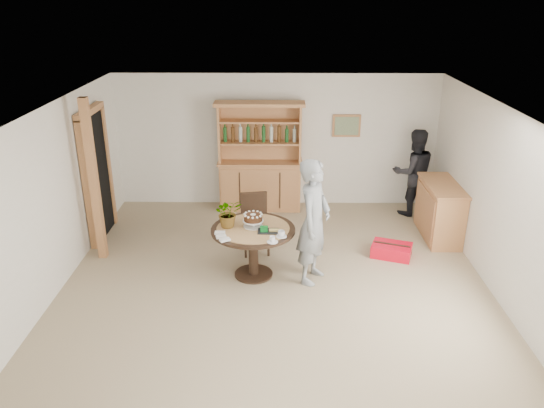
{
  "coord_description": "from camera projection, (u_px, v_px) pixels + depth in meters",
  "views": [
    {
      "loc": [
        0.04,
        -6.17,
        3.9
      ],
      "look_at": [
        -0.05,
        0.84,
        1.05
      ],
      "focal_mm": 35.0,
      "sensor_mm": 36.0,
      "label": 1
    }
  ],
  "objects": [
    {
      "name": "room_shell",
      "position": [
        275.0,
        178.0,
        6.54
      ],
      "size": [
        6.04,
        7.04,
        2.52
      ],
      "color": "white",
      "rests_on": "ground"
    },
    {
      "name": "flower_vase",
      "position": [
        228.0,
        213.0,
        7.47
      ],
      "size": [
        0.47,
        0.44,
        0.42
      ],
      "primitive_type": "imported",
      "rotation": [
        0.0,
        0.0,
        0.35
      ],
      "color": "#3F7233",
      "rests_on": "dining_table"
    },
    {
      "name": "coffee_cup_b",
      "position": [
        272.0,
        240.0,
        7.07
      ],
      "size": [
        0.15,
        0.15,
        0.08
      ],
      "color": "white",
      "rests_on": "dining_table"
    },
    {
      "name": "dining_chair",
      "position": [
        255.0,
        219.0,
        8.35
      ],
      "size": [
        0.48,
        0.48,
        0.95
      ],
      "rotation": [
        0.0,
        0.0,
        0.16
      ],
      "color": "black",
      "rests_on": "ground"
    },
    {
      "name": "birthday_cake",
      "position": [
        253.0,
        219.0,
        7.5
      ],
      "size": [
        0.3,
        0.3,
        0.2
      ],
      "color": "white",
      "rests_on": "dining_table"
    },
    {
      "name": "dining_table",
      "position": [
        253.0,
        238.0,
        7.56
      ],
      "size": [
        1.2,
        1.2,
        0.76
      ],
      "color": "black",
      "rests_on": "ground"
    },
    {
      "name": "doorway",
      "position": [
        96.0,
        173.0,
        8.65
      ],
      "size": [
        0.13,
        1.1,
        2.18
      ],
      "color": "black",
      "rests_on": "ground"
    },
    {
      "name": "hutch",
      "position": [
        260.0,
        173.0,
        9.93
      ],
      "size": [
        1.62,
        0.54,
        2.04
      ],
      "color": "#B9824E",
      "rests_on": "ground"
    },
    {
      "name": "coffee_cup_a",
      "position": [
        281.0,
        234.0,
        7.22
      ],
      "size": [
        0.15,
        0.15,
        0.09
      ],
      "color": "white",
      "rests_on": "dining_table"
    },
    {
      "name": "pine_post",
      "position": [
        94.0,
        181.0,
        7.85
      ],
      "size": [
        0.12,
        0.12,
        2.5
      ],
      "primitive_type": "cube",
      "color": "#AE7749",
      "rests_on": "ground"
    },
    {
      "name": "red_suitcase",
      "position": [
        392.0,
        250.0,
        8.3
      ],
      "size": [
        0.7,
        0.58,
        0.21
      ],
      "rotation": [
        0.0,
        0.0,
        -0.34
      ],
      "color": "red",
      "rests_on": "ground"
    },
    {
      "name": "adult_person",
      "position": [
        413.0,
        172.0,
        9.63
      ],
      "size": [
        0.87,
        0.73,
        1.61
      ],
      "primitive_type": "imported",
      "rotation": [
        0.0,
        0.0,
        3.3
      ],
      "color": "black",
      "rests_on": "ground"
    },
    {
      "name": "napkins",
      "position": [
        222.0,
        236.0,
        7.21
      ],
      "size": [
        0.24,
        0.33,
        0.03
      ],
      "color": "white",
      "rests_on": "dining_table"
    },
    {
      "name": "ground",
      "position": [
        275.0,
        299.0,
        7.18
      ],
      "size": [
        7.0,
        7.0,
        0.0
      ],
      "primitive_type": "plane",
      "color": "tan",
      "rests_on": "ground"
    },
    {
      "name": "teen_boy",
      "position": [
        314.0,
        222.0,
        7.34
      ],
      "size": [
        0.66,
        0.78,
        1.81
      ],
      "primitive_type": "imported",
      "rotation": [
        0.0,
        0.0,
        1.16
      ],
      "color": "gray",
      "rests_on": "ground"
    },
    {
      "name": "sideboard",
      "position": [
        440.0,
        211.0,
        8.83
      ],
      "size": [
        0.54,
        1.26,
        0.94
      ],
      "color": "#B9824E",
      "rests_on": "ground"
    },
    {
      "name": "gift_tray",
      "position": [
        268.0,
        230.0,
        7.37
      ],
      "size": [
        0.3,
        0.2,
        0.08
      ],
      "color": "black",
      "rests_on": "dining_table"
    }
  ]
}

